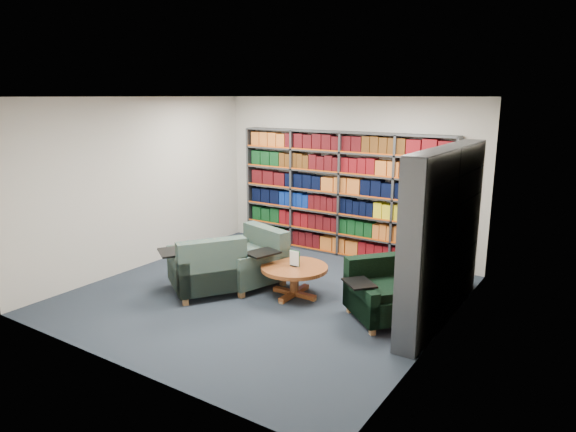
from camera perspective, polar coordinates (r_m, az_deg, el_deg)
The scene contains 7 objects.
room_shell at distance 7.15m, azimuth -2.64°, elevation 1.81°, with size 5.02×5.02×2.82m.
bookshelf_back at distance 9.17m, azimuth 5.97°, elevation 2.38°, with size 4.00×0.28×2.20m.
bookshelf_right at distance 6.74m, azimuth 16.90°, elevation -2.10°, with size 0.28×2.50×2.20m.
chair_teal_left at distance 7.88m, azimuth -3.98°, elevation -5.09°, with size 1.22×1.15×0.84m.
chair_green_right at distance 6.80m, azimuth 10.50°, elevation -8.61°, with size 1.18×1.18×0.76m.
chair_teal_front at distance 7.55m, azimuth -8.95°, elevation -5.96°, with size 1.34×1.34×0.88m.
coffee_table at distance 7.35m, azimuth 0.71°, elevation -6.27°, with size 0.96×0.96×0.67m.
Camera 1 is at (4.11, -5.68, 2.81)m, focal length 32.00 mm.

